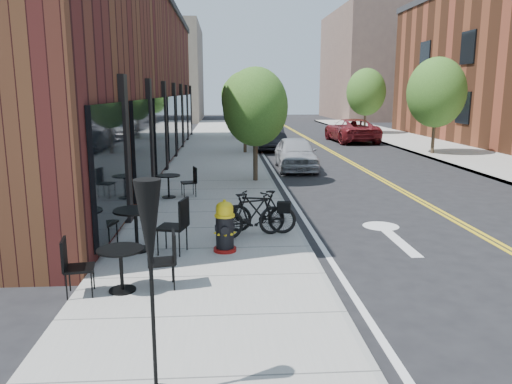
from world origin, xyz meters
name	(u,v)px	position (x,y,z in m)	size (l,w,h in m)	color
ground	(325,280)	(0.00, 0.00, 0.00)	(120.00, 120.00, 0.00)	black
sidewalk_near	(215,177)	(-2.00, 10.00, 0.06)	(4.00, 70.00, 0.12)	#9E9B93
building_near	(108,82)	(-6.50, 14.00, 3.50)	(5.00, 28.00, 7.00)	#421515
bg_building_left	(164,73)	(-8.00, 48.00, 5.00)	(8.00, 14.00, 10.00)	#726656
bg_building_right	(377,66)	(16.00, 50.00, 6.00)	(10.00, 16.00, 12.00)	brown
tree_near_a	(255,107)	(-0.60, 9.00, 2.60)	(2.20, 2.20, 3.81)	#382B1E
tree_near_b	(245,100)	(-0.60, 17.00, 2.71)	(2.30, 2.30, 3.98)	#382B1E
tree_near_c	(239,100)	(-0.60, 25.00, 2.53)	(2.10, 2.10, 3.67)	#382B1E
tree_near_d	(236,95)	(-0.60, 33.00, 2.79)	(2.40, 2.40, 4.11)	#382B1E
tree_far_b	(436,93)	(8.60, 16.00, 3.06)	(2.80, 2.80, 4.62)	#382B1E
tree_far_c	(366,92)	(8.60, 28.00, 3.06)	(2.80, 2.80, 4.62)	#382B1E
fire_hydrant	(225,227)	(-1.69, 1.30, 0.60)	(0.46, 0.46, 1.01)	maroon
bicycle_left	(260,212)	(-0.93, 2.51, 0.59)	(0.44, 1.57, 0.94)	black
bicycle_right	(251,215)	(-1.13, 2.20, 0.60)	(0.45, 1.58, 0.95)	black
bistro_set_a	(121,263)	(-3.27, -0.55, 0.56)	(1.67, 0.81, 0.88)	black
bistro_set_b	(136,224)	(-3.37, 1.45, 0.65)	(2.00, 1.03, 1.05)	black
bistro_set_c	(168,183)	(-3.27, 6.31, 0.55)	(1.62, 0.84, 0.85)	black
patio_umbrella	(150,245)	(-2.39, -3.33, 1.71)	(0.36, 0.36, 2.22)	black
parked_car_a	(296,153)	(1.23, 12.05, 0.66)	(1.55, 3.86, 1.32)	#A4A6AC
parked_car_b	(269,137)	(0.80, 19.11, 0.69)	(1.47, 4.21, 1.39)	black
parked_car_c	(260,127)	(0.84, 26.02, 0.75)	(2.09, 5.14, 1.49)	silver
parked_car_far	(351,130)	(6.30, 22.94, 0.73)	(2.41, 5.23, 1.45)	maroon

